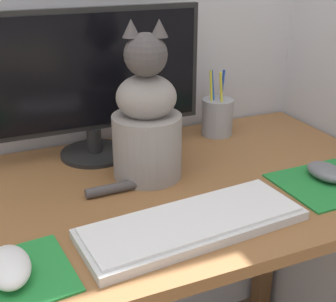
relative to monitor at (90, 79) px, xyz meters
The scene contains 9 objects.
desk 0.38m from the monitor, 82.91° to the right, with size 1.21×0.63×0.73m.
monitor is the anchor object (origin of this frame).
keyboard 0.44m from the monitor, 79.44° to the right, with size 0.43×0.18×0.02m.
mousepad_left 0.52m from the monitor, 121.55° to the right, with size 0.21×0.19×0.00m.
mousepad_right 0.59m from the monitor, 40.22° to the right, with size 0.21×0.19×0.00m.
computer_mouse_left 0.51m from the monitor, 121.28° to the right, with size 0.07×0.11×0.04m.
computer_mouse_right 0.58m from the monitor, 37.96° to the right, with size 0.07×0.10×0.03m.
cat 0.19m from the monitor, 64.34° to the right, with size 0.25×0.19×0.35m.
pen_cup 0.38m from the monitor, ahead, with size 0.08×0.08×0.18m.
Camera 1 is at (-0.29, -0.83, 1.21)m, focal length 50.00 mm.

